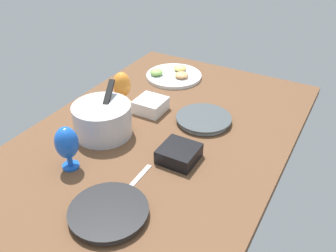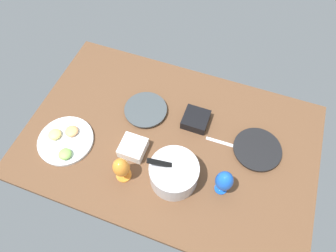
{
  "view_description": "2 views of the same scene",
  "coord_description": "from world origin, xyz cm",
  "px_view_note": "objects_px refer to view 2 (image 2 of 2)",
  "views": [
    {
      "loc": [
        -110.06,
        -66.3,
        88.47
      ],
      "look_at": [
        1.0,
        -4.3,
        5.58
      ],
      "focal_mm": 39.35,
      "sensor_mm": 36.0,
      "label": 1
    },
    {
      "loc": [
        -25.59,
        72.46,
        143.34
      ],
      "look_at": [
        2.52,
        -4.36,
        5.58
      ],
      "focal_mm": 31.34,
      "sensor_mm": 36.0,
      "label": 2
    }
  ],
  "objects_px": {
    "dinner_plate_left": "(257,150)",
    "hurricane_glass_blue": "(224,181)",
    "mixing_bowl": "(174,173)",
    "dinner_plate_right": "(146,110)",
    "hurricane_glass_orange": "(121,168)",
    "square_bowl_black": "(196,119)",
    "square_bowl_white": "(133,147)",
    "fruit_platter": "(65,140)"
  },
  "relations": [
    {
      "from": "fruit_platter",
      "to": "hurricane_glass_blue",
      "type": "bearing_deg",
      "value": -177.86
    },
    {
      "from": "hurricane_glass_orange",
      "to": "fruit_platter",
      "type": "bearing_deg",
      "value": -10.36
    },
    {
      "from": "square_bowl_black",
      "to": "square_bowl_white",
      "type": "height_order",
      "value": "square_bowl_white"
    },
    {
      "from": "dinner_plate_left",
      "to": "hurricane_glass_blue",
      "type": "distance_m",
      "value": 0.31
    },
    {
      "from": "dinner_plate_right",
      "to": "mixing_bowl",
      "type": "bearing_deg",
      "value": 131.15
    },
    {
      "from": "square_bowl_black",
      "to": "square_bowl_white",
      "type": "distance_m",
      "value": 0.39
    },
    {
      "from": "hurricane_glass_blue",
      "to": "square_bowl_black",
      "type": "relative_size",
      "value": 1.26
    },
    {
      "from": "dinner_plate_left",
      "to": "dinner_plate_right",
      "type": "distance_m",
      "value": 0.66
    },
    {
      "from": "fruit_platter",
      "to": "hurricane_glass_orange",
      "type": "xyz_separation_m",
      "value": [
        -0.38,
        0.07,
        0.08
      ]
    },
    {
      "from": "dinner_plate_right",
      "to": "hurricane_glass_orange",
      "type": "xyz_separation_m",
      "value": [
        -0.04,
        0.41,
        0.08
      ]
    },
    {
      "from": "square_bowl_black",
      "to": "square_bowl_white",
      "type": "relative_size",
      "value": 1.07
    },
    {
      "from": "fruit_platter",
      "to": "square_bowl_white",
      "type": "relative_size",
      "value": 2.31
    },
    {
      "from": "dinner_plate_left",
      "to": "square_bowl_black",
      "type": "height_order",
      "value": "square_bowl_black"
    },
    {
      "from": "mixing_bowl",
      "to": "square_bowl_white",
      "type": "relative_size",
      "value": 1.91
    },
    {
      "from": "dinner_plate_right",
      "to": "hurricane_glass_blue",
      "type": "height_order",
      "value": "hurricane_glass_blue"
    },
    {
      "from": "dinner_plate_left",
      "to": "mixing_bowl",
      "type": "bearing_deg",
      "value": 39.29
    },
    {
      "from": "dinner_plate_left",
      "to": "square_bowl_white",
      "type": "height_order",
      "value": "square_bowl_white"
    },
    {
      "from": "dinner_plate_left",
      "to": "square_bowl_black",
      "type": "distance_m",
      "value": 0.37
    },
    {
      "from": "dinner_plate_right",
      "to": "fruit_platter",
      "type": "relative_size",
      "value": 0.82
    },
    {
      "from": "dinner_plate_left",
      "to": "square_bowl_black",
      "type": "relative_size",
      "value": 1.84
    },
    {
      "from": "dinner_plate_left",
      "to": "square_bowl_white",
      "type": "bearing_deg",
      "value": 19.79
    },
    {
      "from": "hurricane_glass_blue",
      "to": "square_bowl_black",
      "type": "bearing_deg",
      "value": -54.49
    },
    {
      "from": "square_bowl_white",
      "to": "mixing_bowl",
      "type": "bearing_deg",
      "value": 163.43
    },
    {
      "from": "hurricane_glass_orange",
      "to": "square_bowl_white",
      "type": "bearing_deg",
      "value": -85.92
    },
    {
      "from": "dinner_plate_left",
      "to": "mixing_bowl",
      "type": "distance_m",
      "value": 0.48
    },
    {
      "from": "dinner_plate_right",
      "to": "fruit_platter",
      "type": "distance_m",
      "value": 0.48
    },
    {
      "from": "hurricane_glass_blue",
      "to": "square_bowl_white",
      "type": "distance_m",
      "value": 0.51
    },
    {
      "from": "mixing_bowl",
      "to": "square_bowl_white",
      "type": "height_order",
      "value": "mixing_bowl"
    },
    {
      "from": "hurricane_glass_orange",
      "to": "hurricane_glass_blue",
      "type": "bearing_deg",
      "value": -168.15
    },
    {
      "from": "dinner_plate_left",
      "to": "mixing_bowl",
      "type": "height_order",
      "value": "mixing_bowl"
    },
    {
      "from": "hurricane_glass_orange",
      "to": "square_bowl_white",
      "type": "relative_size",
      "value": 1.27
    },
    {
      "from": "dinner_plate_right",
      "to": "hurricane_glass_orange",
      "type": "height_order",
      "value": "hurricane_glass_orange"
    },
    {
      "from": "dinner_plate_left",
      "to": "hurricane_glass_blue",
      "type": "xyz_separation_m",
      "value": [
        0.13,
        0.27,
        0.09
      ]
    },
    {
      "from": "square_bowl_white",
      "to": "hurricane_glass_blue",
      "type": "bearing_deg",
      "value": 174.59
    },
    {
      "from": "hurricane_glass_orange",
      "to": "square_bowl_black",
      "type": "distance_m",
      "value": 0.51
    },
    {
      "from": "hurricane_glass_orange",
      "to": "square_bowl_black",
      "type": "relative_size",
      "value": 1.19
    },
    {
      "from": "dinner_plate_left",
      "to": "hurricane_glass_orange",
      "type": "xyz_separation_m",
      "value": [
        0.62,
        0.38,
        0.08
      ]
    },
    {
      "from": "dinner_plate_right",
      "to": "square_bowl_white",
      "type": "relative_size",
      "value": 1.88
    },
    {
      "from": "hurricane_glass_blue",
      "to": "hurricane_glass_orange",
      "type": "height_order",
      "value": "hurricane_glass_blue"
    },
    {
      "from": "dinner_plate_left",
      "to": "square_bowl_white",
      "type": "relative_size",
      "value": 1.96
    },
    {
      "from": "mixing_bowl",
      "to": "dinner_plate_left",
      "type": "bearing_deg",
      "value": -140.71
    },
    {
      "from": "mixing_bowl",
      "to": "square_bowl_black",
      "type": "distance_m",
      "value": 0.37
    }
  ]
}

